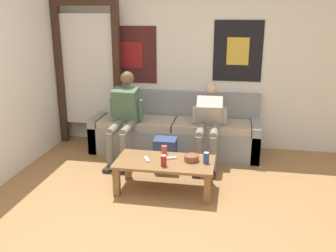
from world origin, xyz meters
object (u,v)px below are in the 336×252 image
Objects in this scene: pillar_candle at (164,150)px; game_controller_near_left at (170,158)px; couch at (175,132)px; backpack at (165,155)px; drink_can_blue at (206,158)px; drink_can_red at (164,161)px; person_seated_teen at (209,122)px; game_controller_near_right at (147,159)px; person_seated_adult at (124,114)px; coffee_table at (165,166)px; ceramic_bowl at (192,158)px.

game_controller_near_left is at bearing -57.77° from pillar_candle.
game_controller_near_left is at bearing -83.48° from couch.
drink_can_blue is (0.57, -0.55, 0.22)m from backpack.
pillar_candle is at bearing -87.65° from couch.
drink_can_red is at bearing -100.32° from game_controller_near_left.
game_controller_near_right is at bearing -123.08° from person_seated_teen.
drink_can_blue is (1.19, -0.85, -0.22)m from person_seated_adult.
backpack is (-0.11, 0.58, -0.10)m from coffee_table.
person_seated_teen is 9.08× the size of pillar_candle.
coffee_table is 0.22m from game_controller_near_right.
pillar_candle is 0.92× the size of drink_can_blue.
person_seated_adult is 9.60× the size of drink_can_blue.
person_seated_teen is 0.87m from pillar_candle.
drink_can_blue is 0.42m from game_controller_near_left.
coffee_table is 7.72× the size of game_controller_near_left.
backpack is (-0.52, -0.35, -0.38)m from person_seated_teen.
backpack is 3.36× the size of drink_can_red.
couch is 21.04× the size of pillar_candle.
game_controller_near_left is 0.27m from game_controller_near_right.
drink_can_blue is 0.67m from game_controller_near_right.
person_seated_teen is 2.49× the size of backpack.
person_seated_teen is at bearing 57.30° from pillar_candle.
game_controller_near_left and game_controller_near_right have the same top height.
couch is 16.59× the size of game_controller_near_left.
coffee_table is 1.18m from person_seated_adult.
pillar_candle reaches higher than game_controller_near_right.
drink_can_red is (0.12, -0.72, 0.22)m from backpack.
backpack is at bearing -25.40° from person_seated_adult.
person_seated_adult is (-0.73, 0.87, 0.34)m from coffee_table.
person_seated_adult is at bearing -147.83° from couch.
pillar_candle is at bearing 155.72° from ceramic_bowl.
ceramic_bowl is at bearing 35.17° from drink_can_red.
drink_can_red is (0.74, -1.01, -0.22)m from person_seated_adult.
game_controller_near_right is (-0.10, -0.60, 0.17)m from backpack.
person_seated_adult is 9.60× the size of drink_can_red.
drink_can_blue is (0.51, -0.19, 0.01)m from pillar_candle.
game_controller_near_left is at bearing 18.18° from game_controller_near_right.
drink_can_blue is 0.86× the size of game_controller_near_left.
drink_can_red is at bearing -144.83° from ceramic_bowl.
pillar_candle reaches higher than ceramic_bowl.
person_seated_adult is 1.28m from drink_can_red.
backpack is at bearing 135.85° from drink_can_blue.
game_controller_near_right is (-0.25, -0.08, 0.00)m from game_controller_near_left.
person_seated_teen is (0.51, -0.35, 0.29)m from couch.
person_seated_adult reaches higher than couch.
person_seated_adult is 10.42× the size of pillar_candle.
coffee_table is 1.08× the size of person_seated_teen.
drink_can_blue is 0.48m from drink_can_red.
game_controller_near_left is (0.16, -0.52, 0.17)m from backpack.
drink_can_blue is at bearing 20.23° from drink_can_red.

